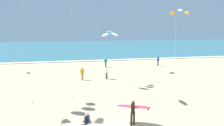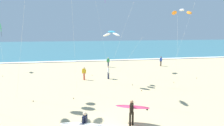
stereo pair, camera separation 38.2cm
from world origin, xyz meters
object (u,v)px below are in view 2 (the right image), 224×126
(kite_arc_ivory_near, at_px, (182,12))
(bystander_green_top, at_px, (108,62))
(bystander_yellow_top, at_px, (84,73))
(bystander_blue_top, at_px, (161,61))
(kite_arc_cobalt_extra, at_px, (112,34))
(bystander_white_top, at_px, (108,72))
(kite_diamond_emerald_close, at_px, (1,29))
(surfer_lead, at_px, (84,125))
(surfer_trailing, at_px, (132,109))

(kite_arc_ivory_near, relative_size, bystander_green_top, 5.00)
(bystander_yellow_top, bearing_deg, bystander_blue_top, 27.87)
(kite_arc_cobalt_extra, bearing_deg, bystander_white_top, 90.86)
(kite_arc_ivory_near, distance_m, bystander_green_top, 15.01)
(bystander_white_top, relative_size, bystander_blue_top, 1.00)
(bystander_white_top, bearing_deg, bystander_blue_top, 34.78)
(bystander_yellow_top, height_order, bystander_white_top, same)
(kite_diamond_emerald_close, distance_m, bystander_blue_top, 24.55)
(bystander_blue_top, bearing_deg, kite_arc_cobalt_extra, -137.20)
(bystander_yellow_top, relative_size, bystander_white_top, 1.00)
(surfer_lead, distance_m, bystander_white_top, 13.69)
(surfer_lead, relative_size, bystander_white_top, 1.63)
(kite_arc_ivory_near, relative_size, kite_arc_cobalt_extra, 1.36)
(surfer_trailing, xyz_separation_m, kite_diamond_emerald_close, (-13.92, 19.06, 4.98))
(surfer_lead, bearing_deg, bystander_blue_top, 56.74)
(kite_arc_cobalt_extra, bearing_deg, bystander_green_top, 83.52)
(kite_arc_ivory_near, height_order, kite_diamond_emerald_close, kite_arc_ivory_near)
(kite_arc_ivory_near, relative_size, bystander_white_top, 5.00)
(surfer_trailing, distance_m, bystander_blue_top, 21.02)
(surfer_trailing, xyz_separation_m, bystander_green_top, (1.42, 19.05, -0.24))
(surfer_trailing, relative_size, kite_arc_cobalt_extra, 0.39)
(kite_diamond_emerald_close, bearing_deg, surfer_lead, -62.31)
(surfer_lead, relative_size, kite_diamond_emerald_close, 0.38)
(bystander_yellow_top, xyz_separation_m, bystander_green_top, (4.05, 7.31, 0.00))
(surfer_lead, bearing_deg, bystander_green_top, 77.67)
(kite_diamond_emerald_close, relative_size, bystander_yellow_top, 4.31)
(surfer_trailing, xyz_separation_m, kite_arc_ivory_near, (6.80, 6.83, 6.61))
(bystander_blue_top, bearing_deg, surfer_trailing, -118.60)
(kite_diamond_emerald_close, relative_size, kite_arc_cobalt_extra, 1.17)
(surfer_lead, bearing_deg, kite_diamond_emerald_close, 117.69)
(bystander_white_top, distance_m, bystander_green_top, 7.46)
(surfer_trailing, distance_m, bystander_white_top, 11.68)
(kite_arc_ivory_near, bearing_deg, surfer_trailing, -134.87)
(kite_arc_cobalt_extra, bearing_deg, surfer_trailing, -92.01)
(kite_arc_ivory_near, height_order, bystander_blue_top, kite_arc_ivory_near)
(surfer_lead, xyz_separation_m, bystander_yellow_top, (0.46, 13.33, -0.24))
(surfer_trailing, bearing_deg, bystander_green_top, 85.73)
(bystander_green_top, bearing_deg, bystander_white_top, -98.66)
(kite_diamond_emerald_close, xyz_separation_m, kite_arc_cobalt_extra, (14.25, -9.61, -0.50))
(bystander_green_top, bearing_deg, kite_arc_cobalt_extra, -96.48)
(surfer_lead, height_order, kite_arc_cobalt_extra, kite_arc_cobalt_extra)
(surfer_lead, distance_m, kite_arc_cobalt_extra, 12.39)
(bystander_white_top, bearing_deg, kite_arc_ivory_near, -36.74)
(surfer_trailing, bearing_deg, bystander_white_top, 88.53)
(surfer_lead, relative_size, bystander_yellow_top, 1.63)
(surfer_lead, distance_m, surfer_trailing, 3.47)
(kite_arc_cobalt_extra, xyz_separation_m, bystander_white_top, (-0.03, 2.23, -4.72))
(surfer_lead, height_order, bystander_blue_top, surfer_lead)
(kite_arc_ivory_near, xyz_separation_m, bystander_blue_top, (3.27, 11.63, -6.84))
(kite_diamond_emerald_close, height_order, bystander_yellow_top, kite_diamond_emerald_close)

